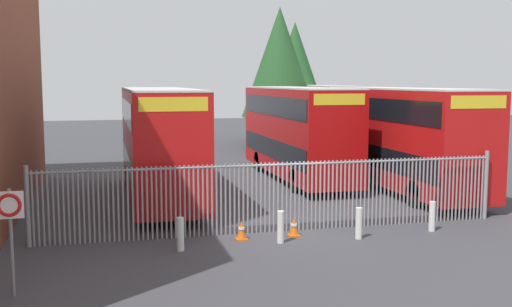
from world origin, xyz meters
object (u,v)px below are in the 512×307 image
(double_decker_bus_behind_fence_right, at_px, (297,129))
(bollard_near_right, at_px, (359,223))
(bollard_near_left, at_px, (180,234))
(traffic_cone_mid_forecourt, at_px, (294,227))
(speed_limit_sign_post, at_px, (10,217))
(double_decker_bus_near_gate, at_px, (402,135))
(traffic_cone_by_gate, at_px, (241,230))
(bollard_center_front, at_px, (281,227))
(bollard_far_right, at_px, (432,216))
(double_decker_bus_behind_fence_left, at_px, (159,139))
(double_decker_bus_far_back, at_px, (317,113))

(double_decker_bus_behind_fence_right, height_order, bollard_near_right, double_decker_bus_behind_fence_right)
(double_decker_bus_behind_fence_right, relative_size, bollard_near_left, 11.38)
(traffic_cone_mid_forecourt, relative_size, speed_limit_sign_post, 0.25)
(bollard_near_left, height_order, bollard_near_right, same)
(double_decker_bus_near_gate, distance_m, traffic_cone_mid_forecourt, 9.45)
(traffic_cone_by_gate, xyz_separation_m, traffic_cone_mid_forecourt, (1.65, 0.04, 0.00))
(bollard_center_front, relative_size, bollard_near_right, 1.00)
(double_decker_bus_behind_fence_right, height_order, traffic_cone_by_gate, double_decker_bus_behind_fence_right)
(double_decker_bus_behind_fence_right, bearing_deg, bollard_near_right, -98.15)
(bollard_near_left, xyz_separation_m, traffic_cone_mid_forecourt, (3.56, 0.80, -0.19))
(bollard_center_front, relative_size, traffic_cone_by_gate, 1.61)
(bollard_far_right, bearing_deg, speed_limit_sign_post, -165.71)
(bollard_center_front, height_order, speed_limit_sign_post, speed_limit_sign_post)
(traffic_cone_by_gate, height_order, traffic_cone_mid_forecourt, same)
(double_decker_bus_near_gate, height_order, traffic_cone_mid_forecourt, double_decker_bus_near_gate)
(double_decker_bus_behind_fence_left, bearing_deg, bollard_near_right, -55.09)
(double_decker_bus_near_gate, xyz_separation_m, traffic_cone_mid_forecourt, (-6.79, -6.22, -2.13))
(double_decker_bus_far_back, bearing_deg, speed_limit_sign_post, -121.63)
(double_decker_bus_behind_fence_right, distance_m, bollard_far_right, 10.94)
(double_decker_bus_behind_fence_right, height_order, bollard_far_right, double_decker_bus_behind_fence_right)
(double_decker_bus_behind_fence_left, height_order, double_decker_bus_behind_fence_right, same)
(double_decker_bus_behind_fence_right, xyz_separation_m, double_decker_bus_far_back, (5.82, 13.41, 0.00))
(bollard_near_left, bearing_deg, speed_limit_sign_post, -145.62)
(bollard_far_right, xyz_separation_m, traffic_cone_mid_forecourt, (-4.40, 0.48, -0.19))
(bollard_center_front, bearing_deg, speed_limit_sign_post, -157.66)
(bollard_near_left, xyz_separation_m, traffic_cone_by_gate, (1.91, 0.75, -0.19))
(bollard_center_front, xyz_separation_m, bollard_near_right, (2.41, -0.11, 0.00))
(bollard_center_front, distance_m, bollard_far_right, 5.03)
(double_decker_bus_behind_fence_right, relative_size, double_decker_bus_far_back, 1.00)
(speed_limit_sign_post, bearing_deg, double_decker_bus_far_back, 58.37)
(bollard_near_left, height_order, bollard_far_right, same)
(bollard_far_right, bearing_deg, bollard_near_left, -177.74)
(bollard_far_right, bearing_deg, traffic_cone_by_gate, 175.84)
(bollard_far_right, bearing_deg, double_decker_bus_behind_fence_left, 137.51)
(double_decker_bus_near_gate, relative_size, bollard_center_front, 11.38)
(traffic_cone_mid_forecourt, bearing_deg, bollard_far_right, -6.26)
(double_decker_bus_behind_fence_right, relative_size, bollard_far_right, 11.38)
(double_decker_bus_far_back, height_order, speed_limit_sign_post, double_decker_bus_far_back)
(double_decker_bus_near_gate, xyz_separation_m, bollard_far_right, (-2.38, -6.70, -1.95))
(bollard_near_right, xyz_separation_m, traffic_cone_by_gate, (-3.44, 0.75, -0.19))
(double_decker_bus_behind_fence_left, height_order, bollard_near_left, double_decker_bus_behind_fence_left)
(double_decker_bus_near_gate, height_order, double_decker_bus_behind_fence_left, same)
(double_decker_bus_near_gate, relative_size, bollard_near_right, 11.38)
(bollard_near_left, bearing_deg, double_decker_bus_near_gate, 34.13)
(double_decker_bus_far_back, bearing_deg, bollard_far_right, -101.20)
(double_decker_bus_far_back, bearing_deg, traffic_cone_by_gate, -114.58)
(double_decker_bus_near_gate, bearing_deg, bollard_near_left, -145.87)
(bollard_far_right, height_order, traffic_cone_by_gate, bollard_far_right)
(double_decker_bus_behind_fence_left, xyz_separation_m, bollard_center_front, (2.84, -7.40, -1.95))
(double_decker_bus_far_back, xyz_separation_m, bollard_near_right, (-7.39, -24.44, -1.95))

